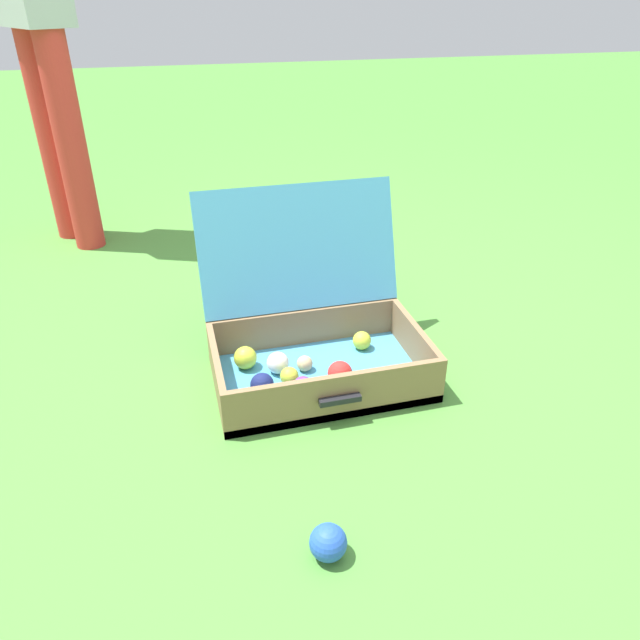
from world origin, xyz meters
TOP-DOWN VIEW (x-y plane):
  - ground_plane at (0.00, 0.00)m, footprint 16.00×16.00m
  - open_suitcase at (-0.02, 0.14)m, footprint 0.60×0.53m
  - stray_ball_on_grass at (-0.15, -0.51)m, footprint 0.08×0.08m

SIDE VIEW (x-z plane):
  - ground_plane at x=0.00m, z-range 0.00..0.00m
  - stray_ball_on_grass at x=-0.15m, z-range 0.00..0.08m
  - open_suitcase at x=-0.02m, z-range -0.13..0.36m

